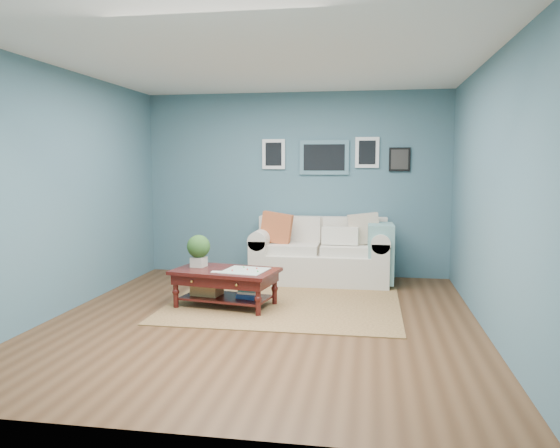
# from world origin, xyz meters

# --- Properties ---
(room_shell) EXTENTS (5.00, 5.02, 2.70)m
(room_shell) POSITION_xyz_m (0.01, 0.06, 1.36)
(room_shell) COLOR brown
(room_shell) RESTS_ON ground
(area_rug) EXTENTS (2.70, 2.16, 0.01)m
(area_rug) POSITION_xyz_m (0.12, 0.68, 0.01)
(area_rug) COLOR brown
(area_rug) RESTS_ON ground
(loveseat) EXTENTS (1.95, 0.88, 1.00)m
(loveseat) POSITION_xyz_m (0.51, 2.03, 0.41)
(loveseat) COLOR silver
(loveseat) RESTS_ON ground
(coffee_table) EXTENTS (1.27, 0.87, 0.82)m
(coffee_table) POSITION_xyz_m (-0.60, 0.50, 0.36)
(coffee_table) COLOR #340A09
(coffee_table) RESTS_ON ground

